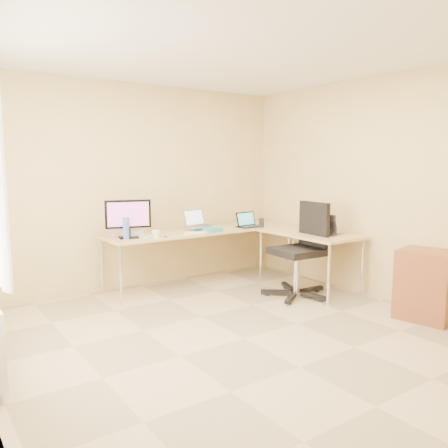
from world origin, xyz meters
TOP-DOWN VIEW (x-y plane):
  - floor at (0.00, 0.00)m, footprint 4.50×4.50m
  - ceiling at (0.00, 0.00)m, footprint 4.50×4.50m
  - wall_back at (0.00, 2.25)m, footprint 4.50×0.00m
  - wall_right at (2.10, 0.00)m, footprint 0.00×4.50m
  - desk_main at (0.72, 1.85)m, footprint 2.65×0.70m
  - desk_return at (1.70, 0.85)m, footprint 0.70×1.30m
  - monitor at (-0.35, 1.77)m, footprint 0.55×0.31m
  - book_stack at (0.72, 1.67)m, footprint 0.24×0.32m
  - laptop_center at (0.62, 1.77)m, footprint 0.39×0.34m
  - laptop_black at (1.38, 1.67)m, footprint 0.35×0.27m
  - keyboard at (0.54, 1.64)m, footprint 0.39×0.21m
  - mouse at (0.80, 1.55)m, footprint 0.11×0.09m
  - mug at (-0.10, 1.55)m, footprint 0.13×0.13m
  - cd_stack at (-0.01, 1.55)m, footprint 0.13×0.13m
  - water_bottle at (-0.40, 1.71)m, footprint 0.08×0.08m
  - papers at (-0.17, 1.82)m, footprint 0.38×0.41m
  - white_box at (-0.27, 1.86)m, footprint 0.24×0.18m
  - desk_fan at (-0.40, 2.05)m, footprint 0.22×0.22m
  - black_cup at (1.49, 1.55)m, footprint 0.08×0.08m
  - laptop_return at (1.79, 0.56)m, footprint 0.36×0.30m
  - office_chair at (1.34, 0.70)m, footprint 0.73×0.73m
  - cabinet at (1.85, -0.66)m, footprint 0.53×0.60m

SIDE VIEW (x-z plane):
  - floor at x=0.00m, z-range 0.00..0.00m
  - cabinet at x=1.85m, z-range 0.00..0.72m
  - desk_main at x=0.72m, z-range 0.00..0.73m
  - desk_return at x=1.70m, z-range 0.00..0.73m
  - office_chair at x=1.34m, z-range -0.07..1.07m
  - papers at x=-0.17m, z-range 0.73..0.74m
  - keyboard at x=0.54m, z-range 0.73..0.75m
  - cd_stack at x=-0.01m, z-range 0.73..0.76m
  - mouse at x=0.80m, z-range 0.73..0.76m
  - book_stack at x=0.72m, z-range 0.73..0.78m
  - white_box at x=-0.27m, z-range 0.73..0.81m
  - mug at x=-0.10m, z-range 0.73..0.83m
  - black_cup at x=1.49m, z-range 0.73..0.85m
  - laptop_black at x=1.38m, z-range 0.73..0.93m
  - laptop_return at x=1.79m, z-range 0.73..0.94m
  - water_bottle at x=-0.40m, z-range 0.73..0.98m
  - desk_fan at x=-0.40m, z-range 0.73..1.00m
  - laptop_center at x=0.62m, z-range 0.78..1.00m
  - monitor at x=-0.35m, z-range 0.73..1.18m
  - wall_back at x=0.00m, z-range -0.95..3.55m
  - wall_right at x=2.10m, z-range -0.95..3.55m
  - ceiling at x=0.00m, z-range 2.60..2.60m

